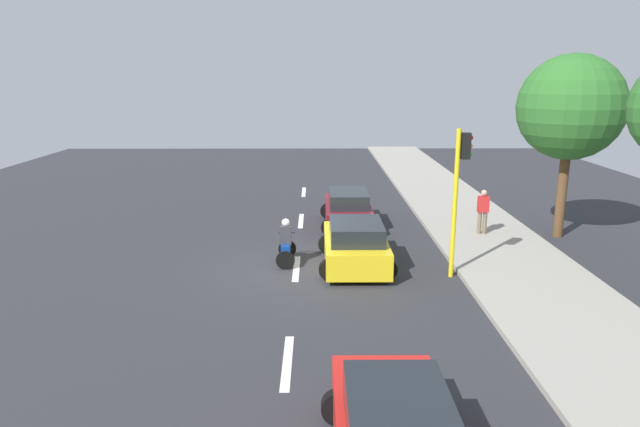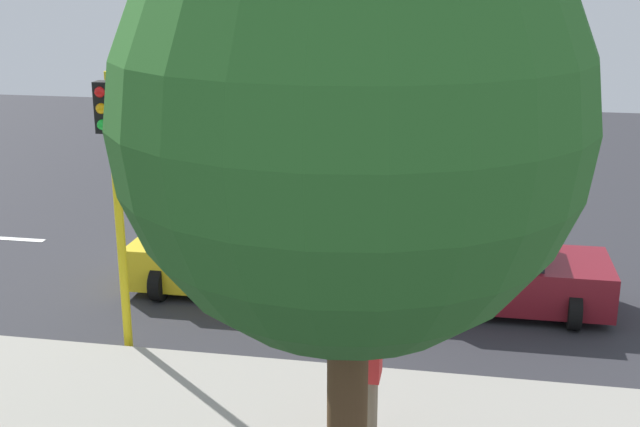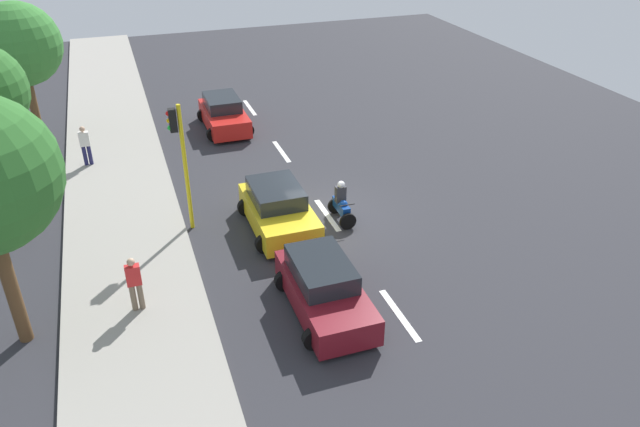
% 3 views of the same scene
% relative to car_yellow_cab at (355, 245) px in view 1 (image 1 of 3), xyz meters
% --- Properties ---
extents(ground_plane, '(40.00, 60.00, 0.10)m').
position_rel_car_yellow_cab_xyz_m(ground_plane, '(-1.89, -0.24, -0.76)').
color(ground_plane, '#2D2D33').
extents(sidewalk, '(4.00, 60.00, 0.15)m').
position_rel_car_yellow_cab_xyz_m(sidewalk, '(5.11, -0.24, -0.64)').
color(sidewalk, '#9E998E').
rests_on(sidewalk, ground).
extents(lane_stripe_north, '(0.20, 2.40, 0.01)m').
position_rel_car_yellow_cab_xyz_m(lane_stripe_north, '(-1.89, -6.24, -0.71)').
color(lane_stripe_north, white).
rests_on(lane_stripe_north, ground).
extents(lane_stripe_mid, '(0.20, 2.40, 0.01)m').
position_rel_car_yellow_cab_xyz_m(lane_stripe_mid, '(-1.89, -0.24, -0.71)').
color(lane_stripe_mid, white).
rests_on(lane_stripe_mid, ground).
extents(lane_stripe_south, '(0.20, 2.40, 0.01)m').
position_rel_car_yellow_cab_xyz_m(lane_stripe_south, '(-1.89, 5.76, -0.71)').
color(lane_stripe_south, white).
rests_on(lane_stripe_south, ground).
extents(lane_stripe_far_south, '(0.20, 2.40, 0.01)m').
position_rel_car_yellow_cab_xyz_m(lane_stripe_far_south, '(-1.89, 11.76, -0.71)').
color(lane_stripe_far_south, white).
rests_on(lane_stripe_far_south, ground).
extents(car_yellow_cab, '(2.37, 3.94, 1.52)m').
position_rel_car_yellow_cab_xyz_m(car_yellow_cab, '(0.00, 0.00, 0.00)').
color(car_yellow_cab, yellow).
rests_on(car_yellow_cab, ground).
extents(car_maroon, '(2.20, 4.09, 1.52)m').
position_rel_car_yellow_cab_xyz_m(car_maroon, '(0.03, 4.82, -0.00)').
color(car_maroon, maroon).
rests_on(car_maroon, ground).
extents(motorcycle, '(0.60, 1.30, 1.53)m').
position_rel_car_yellow_cab_xyz_m(motorcycle, '(-2.23, 0.27, -0.07)').
color(motorcycle, black).
rests_on(motorcycle, ground).
extents(pedestrian_by_tree, '(0.40, 0.24, 1.69)m').
position_rel_car_yellow_cab_xyz_m(pedestrian_by_tree, '(5.02, 3.24, 0.35)').
color(pedestrian_by_tree, '#72604C').
rests_on(pedestrian_by_tree, sidewalk).
extents(traffic_light_corner, '(0.49, 0.24, 4.50)m').
position_rel_car_yellow_cab_xyz_m(traffic_light_corner, '(2.96, -1.00, 2.22)').
color(traffic_light_corner, yellow).
rests_on(traffic_light_corner, ground).
extents(street_tree_north, '(3.82, 3.82, 6.77)m').
position_rel_car_yellow_cab_xyz_m(street_tree_north, '(7.97, 3.36, 4.13)').
color(street_tree_north, brown).
rests_on(street_tree_north, ground).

